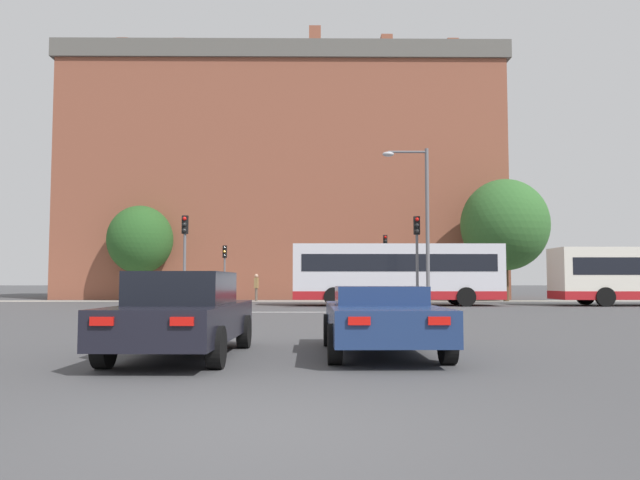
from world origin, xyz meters
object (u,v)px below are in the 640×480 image
(car_roadster_right, at_px, (381,318))
(traffic_light_near_left, at_px, (185,247))
(traffic_light_far_right, at_px, (385,257))
(car_saloon_left, at_px, (183,314))
(pedestrian_waiting, at_px, (256,285))
(traffic_light_far_left, at_px, (225,263))
(bus_crossing_lead, at_px, (397,273))
(traffic_light_near_right, at_px, (417,247))
(street_lamp_junction, at_px, (420,211))

(car_roadster_right, bearing_deg, traffic_light_near_left, 112.84)
(traffic_light_far_right, bearing_deg, car_saloon_left, -103.08)
(car_saloon_left, bearing_deg, pedestrian_waiting, 94.62)
(car_roadster_right, relative_size, traffic_light_far_left, 1.28)
(bus_crossing_lead, bearing_deg, pedestrian_waiting, -133.56)
(bus_crossing_lead, xyz_separation_m, traffic_light_far_left, (-10.25, 7.04, 0.71))
(traffic_light_far_right, height_order, traffic_light_far_left, traffic_light_far_right)
(bus_crossing_lead, bearing_deg, traffic_light_near_left, -58.39)
(car_saloon_left, distance_m, traffic_light_near_left, 16.89)
(car_saloon_left, distance_m, pedestrian_waiting, 30.52)
(car_roadster_right, height_order, traffic_light_far_left, traffic_light_far_left)
(car_saloon_left, relative_size, pedestrian_waiting, 2.67)
(traffic_light_far_right, bearing_deg, bus_crossing_lead, -91.67)
(traffic_light_far_left, bearing_deg, traffic_light_near_right, -52.33)
(traffic_light_near_left, bearing_deg, car_saloon_left, -78.25)
(bus_crossing_lead, distance_m, traffic_light_far_left, 12.46)
(bus_crossing_lead, height_order, pedestrian_waiting, bus_crossing_lead)
(car_saloon_left, height_order, traffic_light_near_left, traffic_light_near_left)
(car_saloon_left, xyz_separation_m, street_lamp_junction, (6.80, 15.90, 3.57))
(car_saloon_left, bearing_deg, bus_crossing_lead, 75.21)
(traffic_light_far_left, bearing_deg, car_roadster_right, -76.50)
(traffic_light_near_left, xyz_separation_m, street_lamp_junction, (10.22, -0.51, 1.50))
(traffic_light_far_right, bearing_deg, traffic_light_near_right, -90.58)
(traffic_light_near_left, height_order, traffic_light_far_left, traffic_light_near_left)
(car_roadster_right, bearing_deg, car_saloon_left, -173.27)
(traffic_light_near_left, xyz_separation_m, pedestrian_waiting, (1.84, 14.06, -1.75))
(car_saloon_left, xyz_separation_m, car_roadster_right, (3.45, 0.43, -0.11))
(pedestrian_waiting, bearing_deg, street_lamp_junction, 38.39)
(traffic_light_near_left, bearing_deg, street_lamp_junction, -2.87)
(car_roadster_right, bearing_deg, traffic_light_far_left, 103.10)
(car_saloon_left, height_order, traffic_light_far_left, traffic_light_far_left)
(car_saloon_left, height_order, pedestrian_waiting, pedestrian_waiting)
(street_lamp_junction, bearing_deg, traffic_light_far_right, 89.67)
(car_roadster_right, height_order, traffic_light_near_right, traffic_light_near_right)
(traffic_light_near_right, xyz_separation_m, pedestrian_waiting, (-8.33, 14.17, -1.73))
(traffic_light_far_right, relative_size, traffic_light_near_right, 1.04)
(traffic_light_near_left, relative_size, traffic_light_far_left, 1.15)
(traffic_light_far_right, xyz_separation_m, traffic_light_far_left, (-10.45, 0.04, -0.43))
(car_roadster_right, xyz_separation_m, traffic_light_far_right, (3.43, 29.20, 2.26))
(bus_crossing_lead, xyz_separation_m, traffic_light_near_left, (-10.09, -6.21, 1.05))
(traffic_light_far_left, xyz_separation_m, pedestrian_waiting, (1.99, 0.81, -1.41))
(street_lamp_junction, distance_m, pedestrian_waiting, 17.13)
(traffic_light_far_left, bearing_deg, traffic_light_far_right, -0.22)
(pedestrian_waiting, bearing_deg, car_roadster_right, 18.00)
(bus_crossing_lead, relative_size, traffic_light_far_left, 3.05)
(traffic_light_near_right, bearing_deg, street_lamp_junction, -81.95)
(car_saloon_left, relative_size, traffic_light_near_left, 1.14)
(car_saloon_left, bearing_deg, traffic_light_near_right, 69.17)
(traffic_light_near_left, height_order, traffic_light_near_right, traffic_light_near_left)
(traffic_light_far_left, relative_size, pedestrian_waiting, 2.03)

